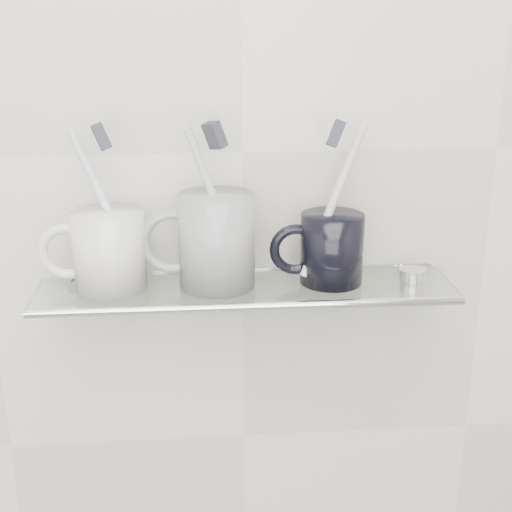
{
  "coord_description": "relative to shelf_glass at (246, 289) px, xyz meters",
  "views": [
    {
      "loc": [
        -0.05,
        0.24,
        1.41
      ],
      "look_at": [
        0.01,
        1.04,
        1.14
      ],
      "focal_mm": 50.0,
      "sensor_mm": 36.0,
      "label": 1
    }
  ],
  "objects": [
    {
      "name": "bristles_left",
      "position": [
        -0.16,
        0.0,
        0.19
      ],
      "size": [
        0.03,
        0.03,
        0.04
      ],
      "primitive_type": "cube",
      "rotation": [
        -0.22,
        -0.34,
        0.26
      ],
      "color": "#2A2C35",
      "rests_on": "toothbrush_left"
    },
    {
      "name": "bristles_center",
      "position": [
        -0.03,
        0.0,
        0.19
      ],
      "size": [
        0.03,
        0.03,
        0.04
      ],
      "primitive_type": "cube",
      "rotation": [
        -0.15,
        -0.3,
        0.66
      ],
      "color": "#2A2C35",
      "rests_on": "toothbrush_center"
    },
    {
      "name": "mug_center_handle",
      "position": [
        -0.09,
        0.0,
        0.06
      ],
      "size": [
        0.08,
        0.01,
        0.08
      ],
      "primitive_type": "torus",
      "rotation": [
        1.57,
        0.0,
        0.0
      ],
      "color": "silver",
      "rests_on": "mug_center"
    },
    {
      "name": "chrome_cap",
      "position": [
        0.21,
        0.0,
        0.01
      ],
      "size": [
        0.03,
        0.03,
        0.01
      ],
      "primitive_type": "cylinder",
      "color": "silver",
      "rests_on": "shelf_glass"
    },
    {
      "name": "bracket_left",
      "position": [
        -0.21,
        0.05,
        -0.01
      ],
      "size": [
        0.02,
        0.03,
        0.02
      ],
      "primitive_type": "cylinder",
      "rotation": [
        1.57,
        0.0,
        0.0
      ],
      "color": "silver",
      "rests_on": "wall_back"
    },
    {
      "name": "mug_right",
      "position": [
        0.1,
        0.0,
        0.05
      ],
      "size": [
        0.1,
        0.1,
        0.09
      ],
      "primitive_type": "cylinder",
      "rotation": [
        0.0,
        0.0,
        -0.43
      ],
      "color": "black",
      "rests_on": "shelf_glass"
    },
    {
      "name": "toothbrush_left",
      "position": [
        -0.16,
        0.0,
        0.1
      ],
      "size": [
        0.08,
        0.04,
        0.18
      ],
      "primitive_type": "cylinder",
      "rotation": [
        -0.22,
        -0.34,
        0.26
      ],
      "color": "silver",
      "rests_on": "mug_left"
    },
    {
      "name": "mug_center",
      "position": [
        -0.03,
        0.0,
        0.06
      ],
      "size": [
        0.12,
        0.12,
        0.11
      ],
      "primitive_type": "cylinder",
      "rotation": [
        0.0,
        0.0,
        -0.36
      ],
      "color": "silver",
      "rests_on": "shelf_glass"
    },
    {
      "name": "bristles_right",
      "position": [
        0.1,
        0.0,
        0.19
      ],
      "size": [
        0.02,
        0.03,
        0.04
      ],
      "primitive_type": "cube",
      "rotation": [
        -0.22,
        0.35,
        -0.19
      ],
      "color": "#2A2C35",
      "rests_on": "toothbrush_right"
    },
    {
      "name": "toothbrush_right",
      "position": [
        0.1,
        0.0,
        0.1
      ],
      "size": [
        0.08,
        0.04,
        0.18
      ],
      "primitive_type": "cylinder",
      "rotation": [
        -0.22,
        0.35,
        -0.19
      ],
      "color": "beige",
      "rests_on": "mug_right"
    },
    {
      "name": "bracket_right",
      "position": [
        0.21,
        0.05,
        -0.01
      ],
      "size": [
        0.02,
        0.03,
        0.02
      ],
      "primitive_type": "cylinder",
      "rotation": [
        1.57,
        0.0,
        0.0
      ],
      "color": "silver",
      "rests_on": "wall_back"
    },
    {
      "name": "mug_left",
      "position": [
        -0.16,
        0.0,
        0.05
      ],
      "size": [
        0.1,
        0.1,
        0.09
      ],
      "primitive_type": "cylinder",
      "rotation": [
        0.0,
        0.0,
        0.17
      ],
      "color": "silver",
      "rests_on": "shelf_glass"
    },
    {
      "name": "toothbrush_center",
      "position": [
        -0.03,
        0.0,
        0.1
      ],
      "size": [
        0.07,
        0.03,
        0.18
      ],
      "primitive_type": "cylinder",
      "rotation": [
        -0.15,
        -0.3,
        0.66
      ],
      "color": "#AAAAAA",
      "rests_on": "mug_center"
    },
    {
      "name": "wall_back",
      "position": [
        0.0,
        0.06,
        0.15
      ],
      "size": [
        2.5,
        0.0,
        2.5
      ],
      "primitive_type": "plane",
      "rotation": [
        1.57,
        0.0,
        0.0
      ],
      "color": "beige",
      "rests_on": "ground"
    },
    {
      "name": "shelf_glass",
      "position": [
        0.0,
        0.0,
        0.0
      ],
      "size": [
        0.5,
        0.12,
        0.01
      ],
      "primitive_type": "cube",
      "color": "silver",
      "rests_on": "wall_back"
    },
    {
      "name": "mug_left_handle",
      "position": [
        -0.21,
        0.0,
        0.05
      ],
      "size": [
        0.07,
        0.01,
        0.07
      ],
      "primitive_type": "torus",
      "rotation": [
        1.57,
        0.0,
        0.0
      ],
      "color": "silver",
      "rests_on": "mug_left"
    },
    {
      "name": "shelf_rail",
      "position": [
        0.0,
        -0.06,
        0.0
      ],
      "size": [
        0.5,
        0.01,
        0.01
      ],
      "primitive_type": "cylinder",
      "rotation": [
        0.0,
        1.57,
        0.0
      ],
      "color": "silver",
      "rests_on": "shelf_glass"
    },
    {
      "name": "mug_right_handle",
      "position": [
        0.06,
        0.0,
        0.05
      ],
      "size": [
        0.06,
        0.01,
        0.06
      ],
      "primitive_type": "torus",
      "rotation": [
        1.57,
        0.0,
        0.0
      ],
      "color": "black",
      "rests_on": "mug_right"
    }
  ]
}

